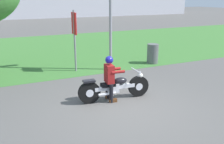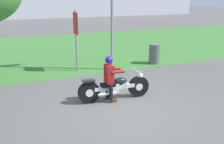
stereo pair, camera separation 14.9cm
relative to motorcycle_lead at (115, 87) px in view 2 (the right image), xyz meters
The scene contains 6 objects.
ground 0.80m from the motorcycle_lead, 93.08° to the right, with size 120.00×120.00×0.00m, color #565451.
grass_verge 8.73m from the motorcycle_lead, 90.24° to the left, with size 60.00×12.00×0.01m, color #3D7533.
motorcycle_lead is the anchor object (origin of this frame).
rider_lead 0.46m from the motorcycle_lead, behind, with size 0.57×0.49×1.42m.
trash_can 4.90m from the motorcycle_lead, 42.49° to the left, with size 0.55×0.55×0.94m, color #595E5B.
sign_banner 3.83m from the motorcycle_lead, 92.70° to the left, with size 0.08×0.60×2.60m.
Camera 2 is at (-2.99, -5.94, 3.10)m, focal length 40.02 mm.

